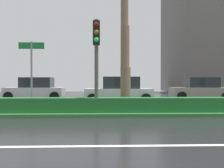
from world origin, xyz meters
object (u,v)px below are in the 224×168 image
at_px(traffic_signal_median_right, 96,48).
at_px(car_in_traffic_second, 36,89).
at_px(street_name_sign, 31,66).
at_px(car_in_traffic_fourth, 200,89).
at_px(car_in_traffic_third, 119,91).

relative_size(traffic_signal_median_right, car_in_traffic_second, 0.88).
height_order(street_name_sign, car_in_traffic_second, street_name_sign).
distance_m(street_name_sign, car_in_traffic_second, 8.15).
bearing_deg(car_in_traffic_fourth, traffic_signal_median_right, 47.48).
distance_m(traffic_signal_median_right, car_in_traffic_third, 6.19).
height_order(traffic_signal_median_right, car_in_traffic_second, traffic_signal_median_right).
bearing_deg(traffic_signal_median_right, car_in_traffic_second, 119.94).
bearing_deg(car_in_traffic_second, street_name_sign, 104.89).
bearing_deg(car_in_traffic_third, car_in_traffic_fourth, -157.80).
bearing_deg(traffic_signal_median_right, car_in_traffic_fourth, 47.48).
height_order(car_in_traffic_second, car_in_traffic_fourth, same).
relative_size(street_name_sign, car_in_traffic_third, 0.70).
height_order(traffic_signal_median_right, car_in_traffic_third, traffic_signal_median_right).
relative_size(street_name_sign, car_in_traffic_second, 0.70).
xyz_separation_m(traffic_signal_median_right, car_in_traffic_third, (1.28, 5.74, -1.93)).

